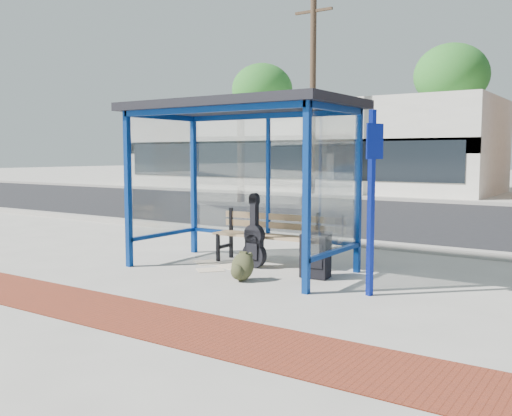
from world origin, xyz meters
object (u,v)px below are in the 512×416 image
Objects in this scene: suitcase at (315,256)px; backpack at (242,267)px; bench at (268,234)px; guitar_bag at (254,242)px.

backpack is (-0.72, -0.70, -0.12)m from suitcase.
bench is 2.68× the size of suitcase.
guitar_bag is at bearing 168.01° from suitcase.
guitar_bag is 2.66× the size of backpack.
bench is 1.22m from suitcase.
guitar_bag is 0.93m from backpack.
bench is 1.31m from backpack.
suitcase is at bearing -28.87° from bench.
suitcase reaches higher than backpack.
suitcase is 1.67× the size of backpack.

